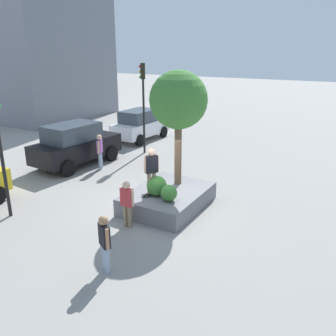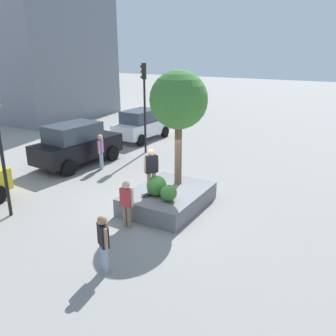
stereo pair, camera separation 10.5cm
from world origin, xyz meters
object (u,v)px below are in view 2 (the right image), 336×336
Objects in this scene: traffic_light_corner at (144,94)px; pedestrian_crossing at (101,149)px; plaza_tree at (179,101)px; sedan_parked at (76,144)px; skateboard at (152,194)px; skateboarder at (151,168)px; passerby_with_bag at (103,240)px; planter_ledge at (168,198)px; bystander_watching at (127,201)px; police_car at (142,125)px.

traffic_light_corner is 4.29m from pedestrian_crossing.
plaza_tree is 7.37m from sedan_parked.
plaza_tree is at bearing -10.22° from skateboard.
skateboarder is 4.00m from passerby_with_bag.
sedan_parked is (2.20, 6.69, 0.78)m from planter_ledge.
bystander_watching is at bearing -132.60° from pedestrian_crossing.
sedan_parked is 0.97× the size of traffic_light_corner.
passerby_with_bag is (-5.35, -0.61, -2.98)m from plaza_tree.
skateboarder is 1.62m from bystander_watching.
police_car is 3.92m from traffic_light_corner.
planter_ledge is 0.71× the size of sedan_parked.
traffic_light_corner is at bearing -142.42° from police_car.
skateboarder is at bearing -121.33° from pedestrian_crossing.
skateboard is 1.00m from skateboarder.
skateboard is at bearing -172.87° from skateboarder.
sedan_parked is at bearing 65.76° from skateboard.
sedan_parked is 1.12× the size of police_car.
skateboard is 0.48× the size of passerby_with_bag.
skateboarder is 11.08m from police_car.
bystander_watching is at bearing 172.81° from plaza_tree.
skateboarder is 0.96× the size of pedestrian_crossing.
pedestrian_crossing reaches higher than planter_ledge.
plaza_tree reaches higher than bystander_watching.
plaza_tree is 6.97m from traffic_light_corner.
skateboarder is 0.35× the size of sedan_parked.
passerby_with_bag is at bearing -172.57° from planter_ledge.
sedan_parked is 9.90m from passerby_with_bag.
plaza_tree reaches higher than traffic_light_corner.
traffic_light_corner is 3.00× the size of passerby_with_bag.
police_car is at bearing 0.53° from sedan_parked.
traffic_light_corner is (5.00, 4.83, -0.55)m from plaza_tree.
pedestrian_crossing is at bearing 74.37° from plaza_tree.
sedan_parked is at bearing -179.47° from police_car.
planter_ledge is at bearing -113.82° from pedestrian_crossing.
pedestrian_crossing is at bearing 66.18° from planter_ledge.
traffic_light_corner is 2.84× the size of pedestrian_crossing.
pedestrian_crossing is (-6.02, -1.58, 0.01)m from police_car.
police_car reaches higher than skateboard.
police_car reaches higher than planter_ledge.
pedestrian_crossing is (2.28, 5.17, 0.69)m from planter_ledge.
planter_ledge is 2.09× the size of bystander_watching.
skateboarder is at bearing -3.90° from bystander_watching.
planter_ledge is 8.19m from traffic_light_corner.
skateboarder is at bearing 13.04° from passerby_with_bag.
plaza_tree is (0.84, 0.02, 3.62)m from planter_ledge.
passerby_with_bag is 1.01× the size of bystander_watching.
police_car is 14.76m from passerby_with_bag.
skateboard is at bearing -121.33° from pedestrian_crossing.
passerby_with_bag is (-3.83, -0.89, -0.76)m from skateboarder.
plaza_tree is 2.71m from skateboarder.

